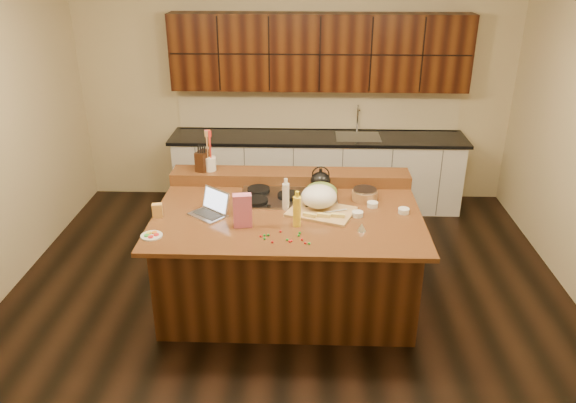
{
  "coord_description": "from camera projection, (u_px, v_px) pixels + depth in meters",
  "views": [
    {
      "loc": [
        0.17,
        -4.57,
        3.1
      ],
      "look_at": [
        0.0,
        0.05,
        1.0
      ],
      "focal_mm": 35.0,
      "sensor_mm": 36.0,
      "label": 1
    }
  ],
  "objects": [
    {
      "name": "ramekin_c",
      "position": [
        404.0,
        211.0,
        5.04
      ],
      "size": [
        0.13,
        0.13,
        0.04
      ],
      "primitive_type": "cylinder",
      "rotation": [
        0.0,
        0.0,
        -0.33
      ],
      "color": "white",
      "rests_on": "island"
    },
    {
      "name": "gumdrop_9",
      "position": [
        299.0,
        235.0,
        4.64
      ],
      "size": [
        0.02,
        0.02,
        0.02
      ],
      "primitive_type": "ellipsoid",
      "color": "#198C26",
      "rests_on": "island"
    },
    {
      "name": "wooden_tray",
      "position": [
        320.0,
        200.0,
        5.06
      ],
      "size": [
        0.67,
        0.58,
        0.23
      ],
      "rotation": [
        0.0,
        0.0,
        -0.37
      ],
      "color": "tan",
      "rests_on": "island"
    },
    {
      "name": "package_box",
      "position": [
        157.0,
        210.0,
        4.96
      ],
      "size": [
        0.1,
        0.08,
        0.12
      ],
      "primitive_type": "cube",
      "rotation": [
        0.0,
        0.0,
        0.19
      ],
      "color": "gold",
      "rests_on": "island"
    },
    {
      "name": "back_ledge",
      "position": [
        290.0,
        177.0,
        5.68
      ],
      "size": [
        2.4,
        0.3,
        0.12
      ],
      "primitive_type": "cube",
      "color": "black",
      "rests_on": "island"
    },
    {
      "name": "gumdrop_11",
      "position": [
        300.0,
        233.0,
        4.68
      ],
      "size": [
        0.02,
        0.02,
        0.02
      ],
      "primitive_type": "ellipsoid",
      "color": "#198C26",
      "rests_on": "island"
    },
    {
      "name": "gumdrop_5",
      "position": [
        309.0,
        243.0,
        4.51
      ],
      "size": [
        0.02,
        0.02,
        0.02
      ],
      "primitive_type": "ellipsoid",
      "color": "#198C26",
      "rests_on": "island"
    },
    {
      "name": "kettle",
      "position": [
        321.0,
        181.0,
        5.4
      ],
      "size": [
        0.24,
        0.24,
        0.18
      ],
      "primitive_type": "ellipsoid",
      "rotation": [
        0.0,
        0.0,
        -0.25
      ],
      "color": "black",
      "rests_on": "cooktop"
    },
    {
      "name": "gumdrop_2",
      "position": [
        302.0,
        239.0,
        4.57
      ],
      "size": [
        0.02,
        0.02,
        0.02
      ],
      "primitive_type": "ellipsoid",
      "color": "red",
      "rests_on": "island"
    },
    {
      "name": "strainer_bowl",
      "position": [
        365.0,
        195.0,
        5.3
      ],
      "size": [
        0.32,
        0.32,
        0.09
      ],
      "primitive_type": "cylinder",
      "rotation": [
        0.0,
        0.0,
        0.42
      ],
      "color": "#996B3F",
      "rests_on": "island"
    },
    {
      "name": "cooktop",
      "position": [
        289.0,
        197.0,
        5.34
      ],
      "size": [
        0.92,
        0.52,
        0.05
      ],
      "color": "gray",
      "rests_on": "island"
    },
    {
      "name": "gumdrop_10",
      "position": [
        272.0,
        242.0,
        4.53
      ],
      "size": [
        0.02,
        0.02,
        0.02
      ],
      "primitive_type": "ellipsoid",
      "color": "red",
      "rests_on": "island"
    },
    {
      "name": "oil_bottle",
      "position": [
        297.0,
        211.0,
        4.76
      ],
      "size": [
        0.08,
        0.08,
        0.27
      ],
      "primitive_type": "cylinder",
      "rotation": [
        0.0,
        0.0,
        -0.13
      ],
      "color": "yellow",
      "rests_on": "island"
    },
    {
      "name": "gumdrop_4",
      "position": [
        291.0,
        241.0,
        4.55
      ],
      "size": [
        0.02,
        0.02,
        0.02
      ],
      "primitive_type": "ellipsoid",
      "color": "red",
      "rests_on": "island"
    },
    {
      "name": "utensil_crock",
      "position": [
        210.0,
        164.0,
        5.65
      ],
      "size": [
        0.13,
        0.13,
        0.14
      ],
      "primitive_type": "cylinder",
      "rotation": [
        0.0,
        0.0,
        0.08
      ],
      "color": "white",
      "rests_on": "back_ledge"
    },
    {
      "name": "gumdrop_1",
      "position": [
        265.0,
        239.0,
        4.59
      ],
      "size": [
        0.02,
        0.02,
        0.02
      ],
      "primitive_type": "ellipsoid",
      "color": "#198C26",
      "rests_on": "island"
    },
    {
      "name": "gumdrop_3",
      "position": [
        287.0,
        240.0,
        4.57
      ],
      "size": [
        0.02,
        0.02,
        0.02
      ],
      "primitive_type": "ellipsoid",
      "color": "#198C26",
      "rests_on": "island"
    },
    {
      "name": "gumdrop_12",
      "position": [
        305.0,
        243.0,
        4.52
      ],
      "size": [
        0.02,
        0.02,
        0.02
      ],
      "primitive_type": "ellipsoid",
      "color": "red",
      "rests_on": "island"
    },
    {
      "name": "laptop",
      "position": [
        211.0,
        208.0,
        5.0
      ],
      "size": [
        0.4,
        0.39,
        0.22
      ],
      "rotation": [
        0.0,
        0.0,
        -0.68
      ],
      "color": "#B7B7BC",
      "rests_on": "island"
    },
    {
      "name": "back_counter",
      "position": [
        318.0,
        132.0,
        7.06
      ],
      "size": [
        3.7,
        0.66,
        2.4
      ],
      "color": "silver",
      "rests_on": "ground"
    },
    {
      "name": "room",
      "position": [
        288.0,
        167.0,
        4.89
      ],
      "size": [
        5.52,
        5.02,
        2.72
      ],
      "color": "black",
      "rests_on": "ground"
    },
    {
      "name": "gumdrop_7",
      "position": [
        264.0,
        235.0,
        4.64
      ],
      "size": [
        0.02,
        0.02,
        0.02
      ],
      "primitive_type": "ellipsoid",
      "color": "#198C26",
      "rests_on": "island"
    },
    {
      "name": "green_bowl",
      "position": [
        321.0,
        192.0,
        5.16
      ],
      "size": [
        0.39,
        0.39,
        0.17
      ],
      "primitive_type": "ellipsoid",
      "rotation": [
        0.0,
        0.0,
        0.39
      ],
      "color": "olive",
      "rests_on": "cooktop"
    },
    {
      "name": "knife_block",
      "position": [
        203.0,
        161.0,
        5.64
      ],
      "size": [
        0.15,
        0.19,
        0.2
      ],
      "primitive_type": "cube",
      "rotation": [
        0.0,
        0.0,
        -0.36
      ],
      "color": "black",
      "rests_on": "back_ledge"
    },
    {
      "name": "pink_bag",
      "position": [
        242.0,
        211.0,
        4.75
      ],
      "size": [
        0.17,
        0.11,
        0.29
      ],
      "primitive_type": "cube",
      "rotation": [
        0.0,
        0.0,
        0.16
      ],
      "color": "#D6658A",
      "rests_on": "island"
    },
    {
      "name": "kitchen_timer",
      "position": [
        362.0,
        227.0,
        4.72
      ],
      "size": [
        0.1,
        0.1,
        0.07
      ],
      "primitive_type": "cone",
      "rotation": [
        0.0,
        0.0,
        -0.32
      ],
      "color": "silver",
      "rests_on": "island"
    },
    {
      "name": "ramekin_b",
      "position": [
        372.0,
        204.0,
        5.16
      ],
      "size": [
        0.12,
        0.12,
        0.04
      ],
      "primitive_type": "cylinder",
      "rotation": [
        0.0,
        0.0,
        0.23
      ],
      "color": "white",
      "rests_on": "island"
    },
    {
      "name": "gumdrop_8",
      "position": [
        281.0,
        231.0,
        4.7
      ],
      "size": [
        0.02,
        0.02,
        0.02
      ],
      "primitive_type": "ellipsoid",
      "color": "red",
      "rests_on": "island"
    },
    {
      "name": "candy_plate",
      "position": [
        152.0,
        236.0,
        4.64
      ],
      "size": [
        0.22,
        0.22,
        0.01
      ],
      "primitive_type": "cylinder",
      "rotation": [
        0.0,
        0.0,
        0.28
      ],
      "color": "white",
      "rests_on": "island"
    },
    {
      "name": "island",
      "position": [
        288.0,
        256.0,
        5.26
      ],
      "size": [
        2.4,
        1.6,
        0.92
      ],
      "color": "black",
      "rests_on": "ground"
    },
    {
      "name": "ramekin_a",
      "position": [
        358.0,
        214.0,
        4.98
      ],
      "size": [
        0.12,
        0.12,
        0.04
      ],
      "primitive_type": "cylinder",
      "rotation": [
        0.0,
        0.0,
        0.21
      ],
      "color": "white",
      "rests_on": "island"
    },
    {
      "name": "gumdrop_0",
      "position": [
        261.0,
        236.0,
        4.62
      ],
      "size": [
        0.02,
        0.02,
        0.02
      ],
      "primitive_type": "ellipsoid",
      "color": "red",
      "rests_on": "island"
    },
    {
      "name": "gumdrop_13",
      "position": [
        268.0,
        235.0,
        4.64
      ],
      "size": [
        0.02,
        0.02,
        0.02
      ],
      "primitive_type": "ellipsoid",
      "color": "#198C26",
      "rests_on": "island"
    },
    {
      "name": "vinegar_bottle",
      "position": [
        286.0,
        197.0,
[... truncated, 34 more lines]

